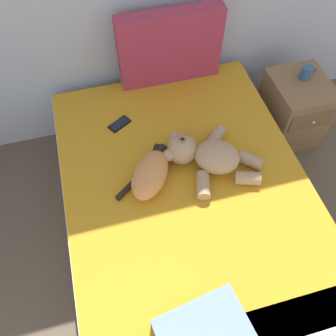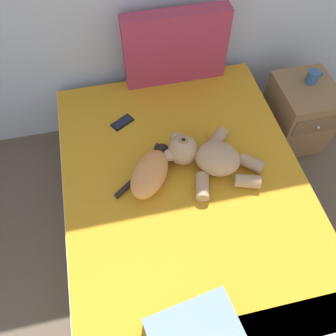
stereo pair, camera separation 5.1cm
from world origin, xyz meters
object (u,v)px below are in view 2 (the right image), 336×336
object	(u,v)px
bed	(187,212)
throw_pillow	(195,336)
patterned_cushion	(176,48)
cell_phone	(122,122)
teddy_bear	(207,157)
nightstand	(298,113)
mug	(313,77)
cat	(151,172)

from	to	relation	value
bed	throw_pillow	xyz separation A→B (m)	(-0.17, -0.75, 0.32)
patterned_cushion	cell_phone	xyz separation A→B (m)	(-0.44, -0.36, -0.25)
teddy_bear	nightstand	bearing A→B (deg)	27.68
nightstand	bed	bearing A→B (deg)	-148.99
mug	cat	bearing A→B (deg)	-156.66
throw_pillow	nightstand	xyz separation A→B (m)	(1.22, 1.38, -0.31)
cat	teddy_bear	xyz separation A→B (m)	(0.34, 0.02, 0.01)
throw_pillow	cell_phone	bearing A→B (deg)	95.56
bed	cat	size ratio (longest dim) A/B	5.16
bed	cat	world-z (taller)	cat
bed	mug	xyz separation A→B (m)	(1.09, 0.69, 0.32)
throw_pillow	patterned_cushion	bearing A→B (deg)	79.74
cat	nightstand	bearing A→B (deg)	21.67
patterned_cushion	mug	distance (m)	1.00
patterned_cushion	cat	bearing A→B (deg)	-112.26
bed	nightstand	size ratio (longest dim) A/B	3.91
bed	throw_pillow	bearing A→B (deg)	-102.47
cell_phone	patterned_cushion	bearing A→B (deg)	38.78
cell_phone	throw_pillow	bearing A→B (deg)	-84.44
patterned_cushion	cat	xyz separation A→B (m)	(-0.34, -0.82, -0.19)
nightstand	mug	distance (m)	0.32
patterned_cushion	nightstand	distance (m)	1.09
cell_phone	throw_pillow	world-z (taller)	throw_pillow
bed	mug	distance (m)	1.33
cell_phone	cat	bearing A→B (deg)	-77.41
bed	teddy_bear	xyz separation A→B (m)	(0.15, 0.16, 0.35)
bed	cell_phone	bearing A→B (deg)	116.15
teddy_bear	nightstand	distance (m)	1.07
throw_pillow	mug	bearing A→B (deg)	48.99
cat	teddy_bear	distance (m)	0.35
patterned_cushion	throw_pillow	distance (m)	1.75
cell_phone	mug	world-z (taller)	mug
patterned_cushion	nightstand	size ratio (longest dim) A/B	1.33
bed	mug	bearing A→B (deg)	32.43
patterned_cushion	nightstand	world-z (taller)	patterned_cushion
patterned_cushion	mug	size ratio (longest dim) A/B	5.89
patterned_cushion	throw_pillow	world-z (taller)	patterned_cushion
nightstand	throw_pillow	bearing A→B (deg)	-131.41
cell_phone	mug	size ratio (longest dim) A/B	1.37
patterned_cushion	teddy_bear	bearing A→B (deg)	-89.49
throw_pillow	mug	world-z (taller)	throw_pillow
patterned_cushion	nightstand	bearing A→B (deg)	-19.79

